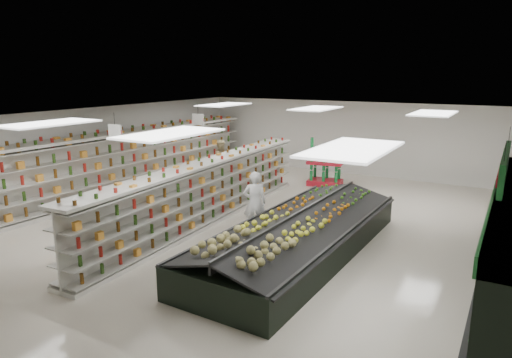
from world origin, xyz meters
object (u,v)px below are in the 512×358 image
Objects in this scene: produce_island at (299,234)px; shopper_main at (255,203)px; soda_endcap at (326,164)px; gondola_left at (124,165)px; shopper_background at (222,160)px; gondola_center at (206,195)px.

shopper_main is at bearing 157.25° from produce_island.
shopper_main is at bearing -86.53° from soda_endcap.
gondola_left is 7.81m from soda_endcap.
shopper_background is at bearing -162.00° from soda_endcap.
produce_island is at bearing -11.83° from gondola_left.
produce_island is 1.88m from shopper_main.
gondola_center is at bearing -12.12° from gondola_left.
shopper_main is (6.45, -1.39, -0.17)m from gondola_left.
soda_endcap is at bearing 106.51° from produce_island.
gondola_left is 6.61m from shopper_main.
gondola_center is 1.78m from shopper_main.
shopper_main is at bearing -9.53° from gondola_left.
gondola_left is 8.44m from produce_island.
shopper_background is (-4.47, 4.97, -0.04)m from shopper_main.
gondola_left is at bearing 165.53° from produce_island.
gondola_center reaches higher than soda_endcap.
gondola_center reaches higher than shopper_main.
gondola_center is at bearing -39.84° from shopper_main.
shopper_background is (-2.70, 4.81, 0.00)m from gondola_center.
produce_island is (8.15, -2.10, -0.56)m from gondola_left.
shopper_main reaches higher than produce_island.
shopper_main is (1.77, -0.16, 0.04)m from gondola_center.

